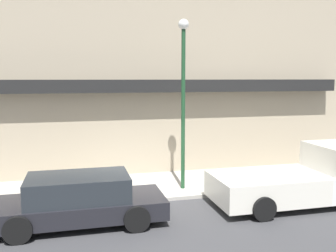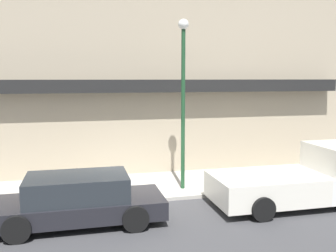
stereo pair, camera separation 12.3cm
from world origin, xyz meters
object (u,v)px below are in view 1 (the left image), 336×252
(fire_hydrant, at_px, (60,190))
(parked_car, at_px, (79,200))
(pickup_truck, at_px, (307,178))
(street_lamp, at_px, (183,85))

(fire_hydrant, bearing_deg, parked_car, -74.09)
(pickup_truck, xyz_separation_m, street_lamp, (-3.53, 2.19, 2.95))
(pickup_truck, height_order, street_lamp, street_lamp)
(fire_hydrant, xyz_separation_m, street_lamp, (4.20, 0.24, 3.35))
(parked_car, distance_m, fire_hydrant, 2.05)
(parked_car, height_order, fire_hydrant, parked_car)
(parked_car, bearing_deg, fire_hydrant, 104.55)
(fire_hydrant, distance_m, street_lamp, 5.37)
(street_lamp, bearing_deg, fire_hydrant, -176.78)
(street_lamp, bearing_deg, parked_car, -148.99)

